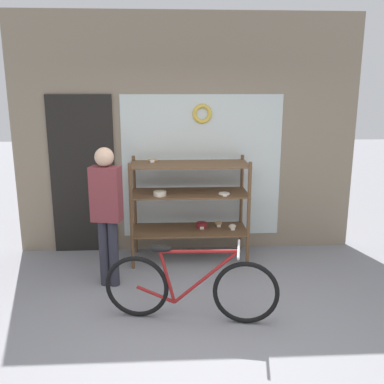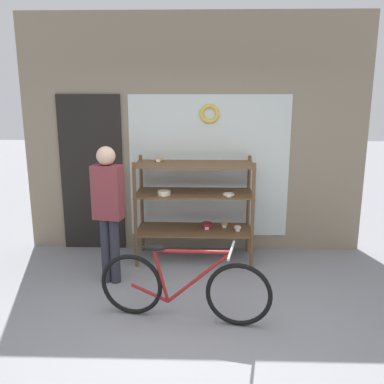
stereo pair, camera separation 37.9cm
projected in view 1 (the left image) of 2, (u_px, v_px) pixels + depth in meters
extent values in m
plane|color=gray|center=(199.00, 345.00, 3.71)|extent=(30.00, 30.00, 0.00)
cube|color=gray|center=(187.00, 136.00, 5.65)|extent=(4.53, 0.08, 3.12)
cube|color=silver|center=(202.00, 167.00, 5.71)|extent=(2.12, 0.02, 1.90)
cube|color=black|center=(83.00, 176.00, 5.65)|extent=(0.84, 0.03, 2.10)
torus|color=gold|center=(202.00, 114.00, 5.53)|extent=(0.26, 0.06, 0.26)
cylinder|color=brown|center=(131.00, 217.00, 5.14)|extent=(0.04, 0.04, 1.32)
cylinder|color=brown|center=(249.00, 215.00, 5.22)|extent=(0.04, 0.04, 1.32)
cylinder|color=brown|center=(135.00, 205.00, 5.67)|extent=(0.04, 0.04, 1.32)
cylinder|color=brown|center=(241.00, 204.00, 5.75)|extent=(0.04, 0.04, 1.32)
cube|color=brown|center=(189.00, 230.00, 5.51)|extent=(1.47, 0.59, 0.02)
cube|color=brown|center=(189.00, 193.00, 5.39)|extent=(1.47, 0.59, 0.02)
cube|color=brown|center=(189.00, 164.00, 5.30)|extent=(1.47, 0.59, 0.02)
cylinder|color=maroon|center=(202.00, 225.00, 5.56)|extent=(0.13, 0.13, 0.07)
cube|color=white|center=(202.00, 228.00, 5.49)|extent=(0.05, 0.00, 0.04)
ellipsoid|color=beige|center=(232.00, 226.00, 5.51)|extent=(0.10, 0.08, 0.07)
cube|color=white|center=(233.00, 229.00, 5.46)|extent=(0.05, 0.00, 0.04)
ellipsoid|color=#AD7F4C|center=(218.00, 223.00, 5.63)|extent=(0.10, 0.08, 0.07)
cube|color=white|center=(219.00, 226.00, 5.58)|extent=(0.05, 0.00, 0.04)
cylinder|color=beige|center=(160.00, 193.00, 5.23)|extent=(0.16, 0.16, 0.05)
cube|color=white|center=(160.00, 196.00, 5.15)|extent=(0.05, 0.00, 0.04)
torus|color=beige|center=(224.00, 194.00, 5.26)|extent=(0.15, 0.15, 0.03)
cube|color=white|center=(225.00, 195.00, 5.18)|extent=(0.05, 0.00, 0.04)
torus|color=#B27A42|center=(153.00, 160.00, 5.44)|extent=(0.13, 0.13, 0.03)
cube|color=white|center=(152.00, 161.00, 5.37)|extent=(0.05, 0.00, 0.04)
torus|color=black|center=(137.00, 287.00, 4.12)|extent=(0.62, 0.15, 0.62)
torus|color=black|center=(246.00, 293.00, 3.99)|extent=(0.62, 0.15, 0.62)
cylinder|color=maroon|center=(206.00, 277.00, 4.00)|extent=(0.62, 0.14, 0.58)
cylinder|color=maroon|center=(199.00, 251.00, 3.95)|extent=(0.73, 0.16, 0.07)
cylinder|color=maroon|center=(167.00, 277.00, 4.05)|extent=(0.16, 0.06, 0.52)
cylinder|color=maroon|center=(156.00, 294.00, 4.11)|extent=(0.38, 0.10, 0.17)
ellipsoid|color=black|center=(160.00, 249.00, 3.99)|extent=(0.23, 0.13, 0.06)
cylinder|color=#B2B2B7|center=(239.00, 249.00, 3.90)|extent=(0.10, 0.46, 0.02)
cylinder|color=#282833|center=(104.00, 253.00, 4.78)|extent=(0.11, 0.11, 0.76)
cylinder|color=#282833|center=(114.00, 253.00, 4.76)|extent=(0.11, 0.11, 0.76)
cube|color=brown|center=(106.00, 194.00, 4.61)|extent=(0.35, 0.24, 0.60)
sphere|color=tan|center=(104.00, 157.00, 4.52)|extent=(0.21, 0.21, 0.21)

